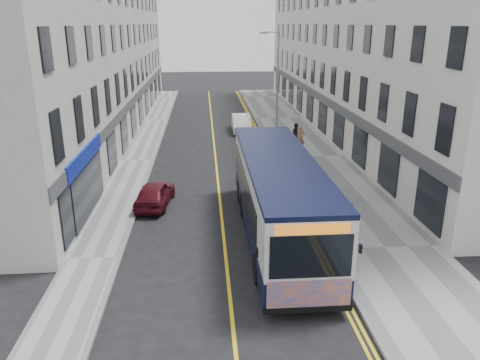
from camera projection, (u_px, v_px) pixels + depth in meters
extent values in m
plane|color=black|center=(224.00, 242.00, 19.04)|extent=(140.00, 140.00, 0.00)
cube|color=#949497|center=(310.00, 157.00, 30.82)|extent=(4.50, 64.00, 0.12)
cube|color=#949497|center=(138.00, 161.00, 29.99)|extent=(2.00, 64.00, 0.12)
cube|color=slate|center=(277.00, 158.00, 30.65)|extent=(0.18, 64.00, 0.13)
cube|color=slate|center=(154.00, 160.00, 30.06)|extent=(0.18, 64.00, 0.13)
cube|color=yellow|center=(216.00, 160.00, 30.38)|extent=(0.12, 64.00, 0.01)
cube|color=yellow|center=(270.00, 159.00, 30.64)|extent=(0.10, 64.00, 0.01)
cube|color=yellow|center=(273.00, 159.00, 30.65)|extent=(0.10, 64.00, 0.01)
cube|color=silver|center=(354.00, 48.00, 37.65)|extent=(6.00, 46.00, 13.00)
cube|color=beige|center=(95.00, 49.00, 36.14)|extent=(6.00, 46.00, 13.00)
cylinder|color=gray|center=(277.00, 93.00, 31.30)|extent=(0.14, 0.14, 8.00)
cylinder|color=gray|center=(271.00, 32.00, 30.02)|extent=(1.00, 0.08, 0.08)
cube|color=gray|center=(263.00, 33.00, 30.00)|extent=(0.50, 0.18, 0.12)
cube|color=black|center=(278.00, 218.00, 19.17)|extent=(2.65, 11.67, 0.95)
cube|color=silver|center=(279.00, 185.00, 18.71)|extent=(2.65, 11.67, 1.91)
cube|color=black|center=(280.00, 160.00, 18.38)|extent=(2.67, 11.67, 0.17)
cube|color=black|center=(244.00, 186.00, 19.28)|extent=(0.04, 9.12, 1.22)
cube|color=black|center=(308.00, 184.00, 19.48)|extent=(0.04, 9.12, 1.22)
cube|color=black|center=(311.00, 257.00, 13.22)|extent=(2.39, 0.04, 1.33)
cube|color=orange|center=(309.00, 296.00, 13.62)|extent=(2.49, 0.04, 1.01)
cube|color=#CB6916|center=(313.00, 230.00, 12.93)|extent=(2.12, 0.04, 0.30)
cylinder|color=black|center=(259.00, 269.00, 15.88)|extent=(0.30, 1.06, 1.06)
cylinder|color=black|center=(328.00, 266.00, 16.05)|extent=(0.30, 1.06, 1.06)
cylinder|color=black|center=(244.00, 205.00, 21.39)|extent=(0.30, 1.06, 1.06)
cylinder|color=black|center=(296.00, 204.00, 21.57)|extent=(0.30, 1.06, 1.06)
cylinder|color=black|center=(241.00, 191.00, 23.19)|extent=(0.30, 1.06, 1.06)
cylinder|color=black|center=(288.00, 190.00, 23.37)|extent=(0.30, 1.06, 1.06)
imported|color=black|center=(338.00, 214.00, 20.27)|extent=(1.92, 1.15, 0.96)
imported|color=#996345|center=(300.00, 139.00, 31.63)|extent=(0.76, 0.63, 1.80)
imported|color=black|center=(296.00, 134.00, 33.25)|extent=(0.89, 0.76, 1.60)
imported|color=white|center=(241.00, 123.00, 38.16)|extent=(1.53, 4.21, 1.38)
imported|color=#500D18|center=(155.00, 194.00, 22.62)|extent=(1.93, 3.77, 1.23)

